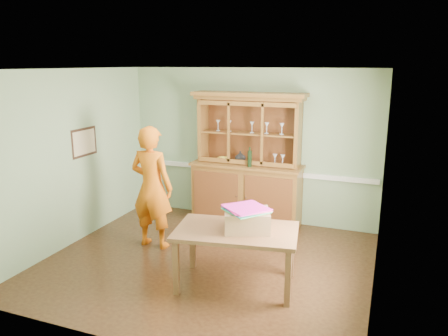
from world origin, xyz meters
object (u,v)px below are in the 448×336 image
at_px(cardboard_box, 247,220).
at_px(person, 152,187).
at_px(china_hutch, 247,179).
at_px(dining_table, 236,236).

xyz_separation_m(cardboard_box, person, (-1.74, 0.69, 0.06)).
bearing_deg(china_hutch, cardboard_box, -72.03).
relative_size(china_hutch, person, 1.22).
distance_m(cardboard_box, person, 1.87).
bearing_deg(cardboard_box, person, 158.47).
relative_size(china_hutch, dining_table, 1.40).
xyz_separation_m(china_hutch, person, (-1.04, -1.48, 0.14)).
xyz_separation_m(dining_table, person, (-1.61, 0.72, 0.28)).
height_order(cardboard_box, person, person).
bearing_deg(person, china_hutch, -122.99).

